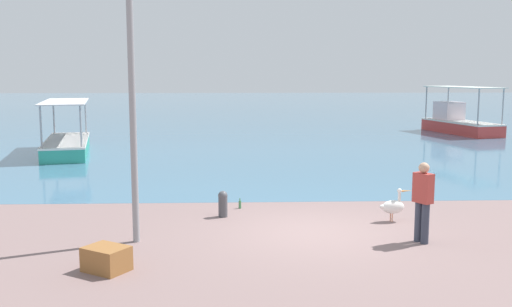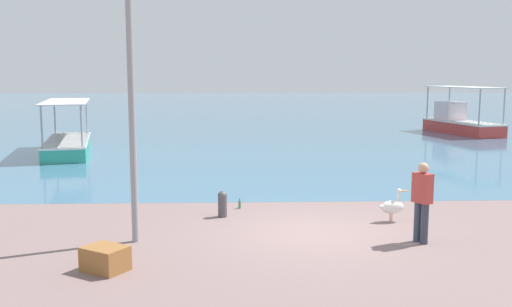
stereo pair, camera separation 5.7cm
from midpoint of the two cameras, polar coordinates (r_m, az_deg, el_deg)
The scene contains 10 objects.
ground at distance 12.85m, azimuth 5.84°, elevation -7.82°, with size 120.00×120.00×0.00m, color #7E6563.
harbor_water at distance 60.38m, azimuth -0.34°, elevation 4.67°, with size 110.00×90.00×0.00m, color teal.
fishing_boat_outer at distance 26.42m, azimuth -18.25°, elevation 1.04°, with size 3.08×6.48×2.31m.
fishing_boat_far_right at distance 35.87m, azimuth 19.75°, elevation 3.02°, with size 3.09×5.92×2.74m.
pelican at distance 13.95m, azimuth 13.62°, elevation -5.15°, with size 0.81×0.36×0.80m.
lamp_post at distance 11.85m, azimuth -12.30°, elevation 8.38°, with size 0.28×0.28×6.49m.
mooring_bollard at distance 14.05m, azimuth -3.26°, elevation -4.96°, with size 0.23×0.23×0.65m.
fisherman_standing at distance 12.28m, azimuth 16.39°, elevation -4.49°, with size 0.39×0.46×1.69m.
cargo_crate at distance 10.67m, azimuth -14.69°, elevation -10.14°, with size 0.74×0.57×0.44m, color #956031.
glass_bottle at distance 14.94m, azimuth -1.54°, elevation -5.11°, with size 0.07×0.07×0.27m.
Camera 2 is at (-1.69, -12.25, 3.49)m, focal length 40.00 mm.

